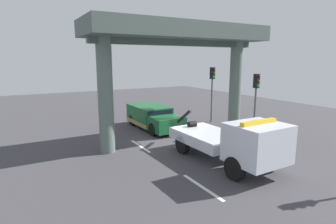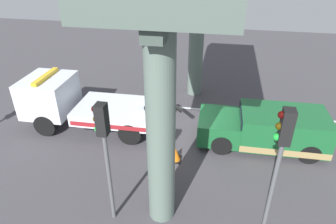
{
  "view_description": "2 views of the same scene",
  "coord_description": "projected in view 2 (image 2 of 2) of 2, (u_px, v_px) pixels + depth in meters",
  "views": [
    {
      "loc": [
        14.1,
        -8.72,
        4.93
      ],
      "look_at": [
        0.2,
        -0.85,
        1.89
      ],
      "focal_mm": 29.43,
      "sensor_mm": 36.0,
      "label": 1
    },
    {
      "loc": [
        -1.42,
        11.12,
        7.56
      ],
      "look_at": [
        0.76,
        -0.23,
        1.01
      ],
      "focal_mm": 31.9,
      "sensor_mm": 36.0,
      "label": 2
    }
  ],
  "objects": [
    {
      "name": "ground_plane",
      "position": [
        183.0,
        136.0,
        13.49
      ],
      "size": [
        60.0,
        40.0,
        0.1
      ],
      "primitive_type": "cube",
      "color": "#423F44"
    },
    {
      "name": "lane_stripe_west",
      "position": [
        312.0,
        119.0,
        14.68
      ],
      "size": [
        2.6,
        0.16,
        0.01
      ],
      "primitive_type": "cube",
      "color": "silver",
      "rests_on": "ground"
    },
    {
      "name": "lane_stripe_mid",
      "position": [
        191.0,
        108.0,
        15.66
      ],
      "size": [
        2.6,
        0.16,
        0.01
      ],
      "primitive_type": "cube",
      "color": "silver",
      "rests_on": "ground"
    },
    {
      "name": "lane_stripe_east",
      "position": [
        84.0,
        99.0,
        16.65
      ],
      "size": [
        2.6,
        0.16,
        0.01
      ],
      "primitive_type": "cube",
      "color": "silver",
      "rests_on": "ground"
    },
    {
      "name": "tow_truck_white",
      "position": [
        79.0,
        103.0,
        13.66
      ],
      "size": [
        7.27,
        2.5,
        2.46
      ],
      "color": "silver",
      "rests_on": "ground"
    },
    {
      "name": "towed_van_green",
      "position": [
        268.0,
        129.0,
        12.5
      ],
      "size": [
        5.23,
        2.3,
        1.58
      ],
      "color": "#195B2D",
      "rests_on": "ground"
    },
    {
      "name": "traffic_light_near",
      "position": [
        280.0,
        153.0,
        7.17
      ],
      "size": [
        0.39,
        0.32,
        4.36
      ],
      "color": "#515456",
      "rests_on": "ground"
    },
    {
      "name": "traffic_light_far",
      "position": [
        104.0,
        140.0,
        8.02
      ],
      "size": [
        0.39,
        0.32,
        4.04
      ],
      "color": "#515456",
      "rests_on": "ground"
    },
    {
      "name": "traffic_cone_orange",
      "position": [
        175.0,
        153.0,
        11.82
      ],
      "size": [
        0.53,
        0.53,
        0.63
      ],
      "color": "orange",
      "rests_on": "ground"
    }
  ]
}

